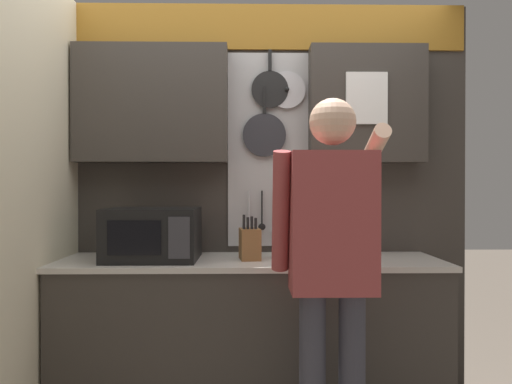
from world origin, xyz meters
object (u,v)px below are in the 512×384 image
at_px(microwave, 153,234).
at_px(utensil_crock, 284,245).
at_px(person, 332,251).
at_px(knife_block, 250,244).

bearing_deg(microwave, utensil_crock, 0.09).
distance_m(utensil_crock, person, 0.55).
bearing_deg(person, microwave, 150.41).
bearing_deg(person, utensil_crock, 108.82).
xyz_separation_m(utensil_crock, person, (0.18, -0.52, 0.04)).
distance_m(microwave, knife_block, 0.55).
relative_size(knife_block, person, 0.15).
height_order(microwave, utensil_crock, utensil_crock).
bearing_deg(utensil_crock, person, -71.18).
bearing_deg(knife_block, microwave, -179.92).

